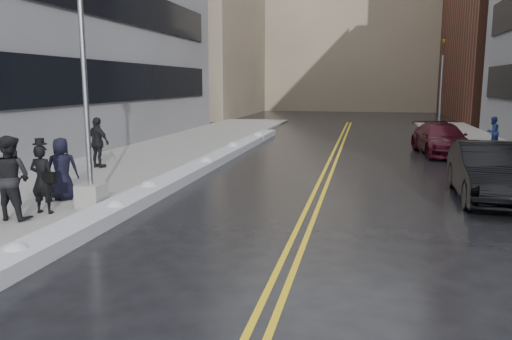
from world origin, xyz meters
The scene contains 17 objects.
ground centered at (0.00, 0.00, 0.00)m, with size 160.00×160.00×0.00m, color black.
sidewalk_west centered at (-5.75, 10.00, 0.07)m, with size 5.50×50.00×0.15m, color gray.
lane_line_left centered at (2.35, 10.00, 0.00)m, with size 0.12×50.00×0.01m, color gold.
lane_line_right centered at (2.65, 10.00, 0.00)m, with size 0.12×50.00×0.01m, color gold.
snow_ridge centered at (-2.45, 8.00, 0.17)m, with size 0.90×30.00×0.34m, color #B7BAC1.
building_west_far centered at (-15.50, 44.00, 9.00)m, with size 14.00×22.00×18.00m, color gray.
building_far centered at (2.00, 60.00, 11.00)m, with size 36.00×16.00×22.00m, color gray.
lamppost centered at (-3.30, 2.00, 2.53)m, with size 0.65×0.65×7.62m.
fire_hydrant centered at (9.00, 10.00, 0.55)m, with size 0.26×0.26×0.73m.
traffic_signal centered at (8.50, 24.00, 3.40)m, with size 0.16×0.20×6.00m.
pedestrian_fedora centered at (-4.09, 1.07, 1.03)m, with size 0.64×0.42×1.77m, color black.
pedestrian_b centered at (-4.47, 0.41, 1.18)m, with size 1.00×0.78×2.05m, color black.
pedestrian_c centered at (-4.48, 2.53, 1.04)m, with size 0.87×0.57×1.78m, color black.
pedestrian_d centered at (-6.33, 7.73, 1.14)m, with size 1.16×0.48×1.98m, color black.
pedestrian_east centered at (10.37, 18.03, 0.94)m, with size 0.76×0.60×1.57m, color navy.
car_black centered at (7.50, 5.75, 0.85)m, with size 1.80×5.17×1.70m, color black.
car_maroon centered at (7.50, 15.57, 0.75)m, with size 2.11×5.18×1.50m, color #390915.
Camera 1 is at (3.84, -9.87, 3.43)m, focal length 35.00 mm.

